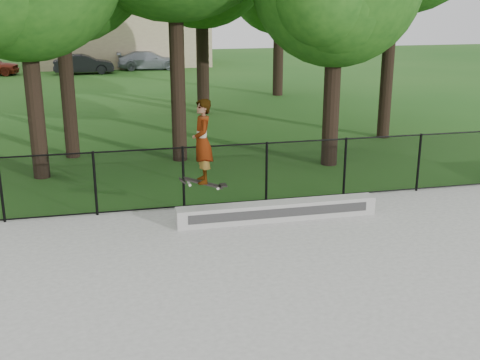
{
  "coord_description": "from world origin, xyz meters",
  "views": [
    {
      "loc": [
        -3.69,
        -7.4,
        4.86
      ],
      "look_at": [
        -1.04,
        4.2,
        1.2
      ],
      "focal_mm": 45.0,
      "sensor_mm": 36.0,
      "label": 1
    }
  ],
  "objects": [
    {
      "name": "ground",
      "position": [
        0.0,
        0.0,
        0.0
      ],
      "size": [
        100.0,
        100.0,
        0.0
      ],
      "primitive_type": "plane",
      "color": "#1F5518",
      "rests_on": "ground"
    },
    {
      "name": "concrete_slab",
      "position": [
        0.0,
        0.0,
        0.03
      ],
      "size": [
        14.0,
        12.0,
        0.06
      ],
      "primitive_type": "cube",
      "color": "gray",
      "rests_on": "ground"
    },
    {
      "name": "grind_ledge",
      "position": [
        -0.07,
        4.7,
        0.26
      ],
      "size": [
        4.53,
        0.4,
        0.41
      ],
      "primitive_type": "cube",
      "color": "#AEADA9",
      "rests_on": "concrete_slab"
    },
    {
      "name": "car_b",
      "position": [
        -4.79,
        33.16,
        0.62
      ],
      "size": [
        3.46,
        1.42,
        1.25
      ],
      "primitive_type": "imported",
      "rotation": [
        0.0,
        0.0,
        1.6
      ],
      "color": "black",
      "rests_on": "ground"
    },
    {
      "name": "car_c",
      "position": [
        -0.47,
        34.63,
        0.62
      ],
      "size": [
        4.02,
        1.95,
        1.24
      ],
      "primitive_type": "imported",
      "rotation": [
        0.0,
        0.0,
        1.52
      ],
      "color": "gray",
      "rests_on": "ground"
    },
    {
      "name": "skater_airborne",
      "position": [
        -1.73,
        4.7,
        1.91
      ],
      "size": [
        0.81,
        0.66,
        1.98
      ],
      "color": "black",
      "rests_on": "ground"
    },
    {
      "name": "chainlink_fence",
      "position": [
        0.0,
        5.9,
        0.81
      ],
      "size": [
        16.06,
        0.06,
        1.5
      ],
      "color": "black",
      "rests_on": "concrete_slab"
    },
    {
      "name": "distant_building",
      "position": [
        -2.0,
        38.0,
        2.16
      ],
      "size": [
        12.4,
        6.4,
        4.3
      ],
      "color": "tan",
      "rests_on": "ground"
    }
  ]
}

